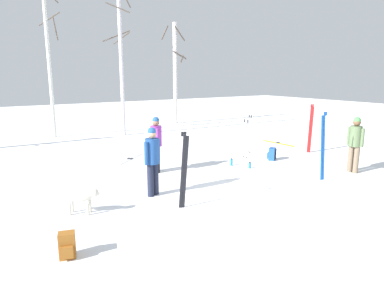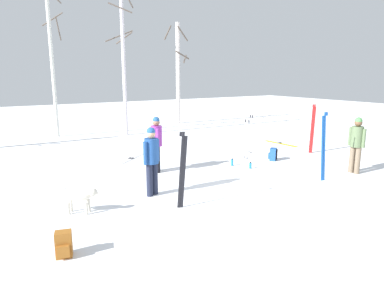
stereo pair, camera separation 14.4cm
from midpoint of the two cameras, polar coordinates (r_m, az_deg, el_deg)
ground_plane at (r=8.51m, az=10.06°, el=-8.88°), size 60.00×60.00×0.00m
person_0 at (r=11.33m, az=25.49°, el=0.45°), size 0.34×0.52×1.72m
person_1 at (r=8.32m, az=-7.19°, el=-2.20°), size 0.49×0.34×1.72m
person_2 at (r=10.33m, az=-6.46°, el=0.54°), size 0.34×0.51×1.72m
dog at (r=7.73m, az=-18.70°, el=-8.44°), size 0.78×0.53×0.57m
ski_pair_planted_0 at (r=10.12m, az=20.82°, el=-0.45°), size 0.27×0.06×1.96m
ski_pair_planted_1 at (r=7.52m, az=-1.93°, el=-4.52°), size 0.23×0.11×1.75m
ski_pair_planted_2 at (r=13.64m, az=19.08°, el=2.44°), size 0.11×0.14×1.86m
ski_pair_lying_0 at (r=15.21m, az=14.10°, el=0.13°), size 0.32×1.67×0.05m
ski_pair_lying_1 at (r=12.28m, az=-10.67°, el=-2.45°), size 1.42×1.19×0.05m
ski_poles_0 at (r=12.87m, az=9.37°, el=1.80°), size 0.07×0.21×1.48m
ski_poles_1 at (r=12.01m, az=8.70°, el=0.96°), size 0.07×0.27×1.42m
backpack_0 at (r=12.17m, az=12.99°, el=-1.68°), size 0.33×0.34×0.44m
backpack_1 at (r=6.14m, az=-20.98°, el=-15.72°), size 0.30×0.33×0.44m
water_bottle_0 at (r=11.25m, az=6.31°, el=-3.07°), size 0.08×0.08×0.24m
water_bottle_1 at (r=11.01m, az=9.35°, el=-3.56°), size 0.08×0.08×0.21m
birch_tree_1 at (r=17.44m, az=-23.20°, el=13.18°), size 0.91×1.32×7.19m
birch_tree_2 at (r=16.95m, az=-12.17°, el=14.86°), size 1.49×1.52×7.68m
birch_tree_3 at (r=20.76m, az=-3.06°, el=12.11°), size 1.51×1.49×5.95m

